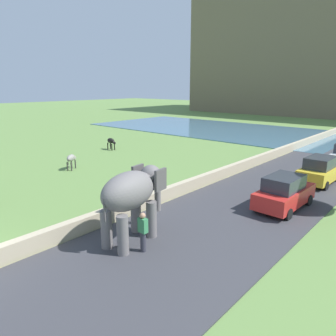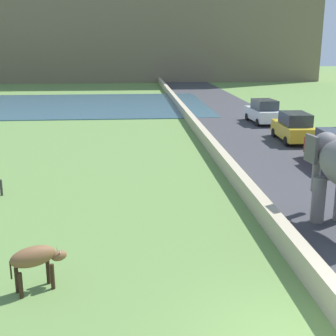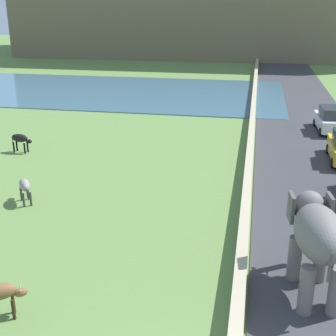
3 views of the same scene
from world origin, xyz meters
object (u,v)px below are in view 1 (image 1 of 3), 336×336
Objects in this scene: car_yellow at (320,170)px; cow_black at (111,141)px; car_red at (284,192)px; person_beside_elephant at (143,232)px; elephant at (133,194)px; cow_grey at (71,159)px.

car_yellow is 2.86× the size of cow_black.
car_yellow is 1.00× the size of car_red.
person_beside_elephant is 0.40× the size of car_yellow.
elephant reaches higher than person_beside_elephant.
cow_grey is at bearing -60.98° from cow_black.
cow_grey is 0.94× the size of cow_black.
car_yellow is (2.21, 13.73, 0.03)m from person_beside_elephant.
elephant is 8.22m from car_red.
cow_grey is (-15.27, -2.81, -0.06)m from car_red.
car_yellow is at bearing 29.54° from cow_grey.
car_red is (0.00, -5.84, 0.00)m from car_yellow.
person_beside_elephant is 1.23× the size of cow_grey.
elephant is at bearing -21.15° from cow_grey.
cow_grey is at bearing -169.56° from car_red.
elephant is 13.03m from cow_grey.
cow_grey is at bearing -150.46° from car_yellow.
car_red is (2.21, 7.90, 0.03)m from person_beside_elephant.
cow_black is at bearing 168.09° from car_red.
person_beside_elephant reaches higher than cow_black.
cow_grey is at bearing 158.85° from elephant.
cow_grey is (-13.06, 5.08, -0.04)m from person_beside_elephant.
car_red is at bearing 10.44° from cow_grey.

